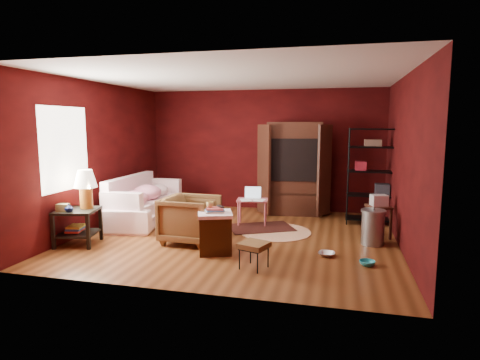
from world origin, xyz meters
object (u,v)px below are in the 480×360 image
(side_table, at_px, (82,200))
(hamper, at_px, (215,232))
(armchair, at_px, (190,217))
(wire_shelving, at_px, (372,172))
(sofa, at_px, (142,201))
(laptop_desk, at_px, (252,202))
(tv_armoire, at_px, (294,167))

(side_table, xyz_separation_m, hamper, (2.31, 0.08, -0.41))
(armchair, bearing_deg, wire_shelving, -53.23)
(side_table, bearing_deg, sofa, 82.03)
(armchair, height_order, laptop_desk, armchair)
(hamper, bearing_deg, wire_shelving, 44.99)
(side_table, height_order, tv_armoire, tv_armoire)
(hamper, xyz_separation_m, tv_armoire, (0.88, 3.05, 0.73))
(laptop_desk, xyz_separation_m, tv_armoire, (0.68, 1.19, 0.60))
(sofa, relative_size, laptop_desk, 2.98)
(sofa, distance_m, tv_armoire, 3.38)
(tv_armoire, bearing_deg, laptop_desk, -125.70)
(side_table, bearing_deg, tv_armoire, 44.44)
(armchair, bearing_deg, side_table, 109.57)
(laptop_desk, bearing_deg, tv_armoire, 52.35)
(laptop_desk, bearing_deg, side_table, -150.11)
(hamper, bearing_deg, laptop_desk, 83.94)
(laptop_desk, bearing_deg, armchair, -126.44)
(armchair, relative_size, hamper, 1.19)
(armchair, xyz_separation_m, hamper, (0.58, -0.44, -0.10))
(side_table, xyz_separation_m, laptop_desk, (2.51, 1.94, -0.29))
(hamper, bearing_deg, side_table, -177.94)
(armchair, distance_m, side_table, 1.84)
(hamper, xyz_separation_m, wire_shelving, (2.50, 2.50, 0.72))
(armchair, xyz_separation_m, tv_armoire, (1.46, 2.61, 0.63))
(hamper, bearing_deg, sofa, 143.16)
(tv_armoire, bearing_deg, wire_shelving, -24.52)
(hamper, distance_m, wire_shelving, 3.61)
(armchair, xyz_separation_m, wire_shelving, (3.08, 2.07, 0.62))
(sofa, bearing_deg, tv_armoire, -74.70)
(sofa, bearing_deg, side_table, 160.64)
(side_table, bearing_deg, wire_shelving, 28.23)
(armchair, bearing_deg, laptop_desk, -25.70)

